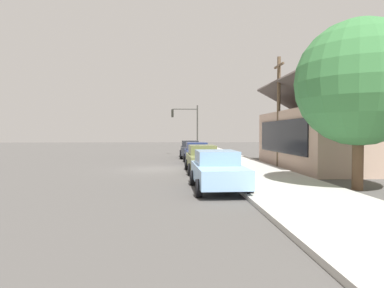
% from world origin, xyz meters
% --- Properties ---
extents(ground_plane, '(120.00, 120.00, 0.00)m').
position_xyz_m(ground_plane, '(0.00, 0.00, 0.00)').
color(ground_plane, '#4C4947').
extents(sidewalk_curb, '(60.00, 4.20, 0.16)m').
position_xyz_m(sidewalk_curb, '(0.00, 5.60, 0.08)').
color(sidewalk_curb, '#B2AFA8').
rests_on(sidewalk_curb, ground).
extents(car_charcoal, '(4.79, 2.03, 1.59)m').
position_xyz_m(car_charcoal, '(-9.76, 2.64, 0.82)').
color(car_charcoal, '#2D3035').
rests_on(car_charcoal, ground).
extents(car_navy, '(4.46, 1.98, 1.59)m').
position_xyz_m(car_navy, '(-3.98, 2.83, 0.81)').
color(car_navy, navy).
rests_on(car_navy, ground).
extents(car_olive, '(4.50, 2.00, 1.59)m').
position_xyz_m(car_olive, '(1.74, 2.73, 0.81)').
color(car_olive, olive).
rests_on(car_olive, ground).
extents(car_skyblue, '(4.53, 2.12, 1.59)m').
position_xyz_m(car_skyblue, '(7.91, 2.77, 0.82)').
color(car_skyblue, '#8CB7E0').
rests_on(car_skyblue, ground).
extents(storefront_building, '(11.68, 7.99, 5.97)m').
position_xyz_m(storefront_building, '(-0.27, 11.98, 2.05)').
color(storefront_building, tan).
rests_on(storefront_building, ground).
extents(shade_tree, '(5.10, 5.10, 6.91)m').
position_xyz_m(shade_tree, '(8.27, 8.48, 4.34)').
color(shade_tree, brown).
rests_on(shade_tree, ground).
extents(traffic_light_main, '(0.37, 2.79, 5.20)m').
position_xyz_m(traffic_light_main, '(-13.36, 2.54, 3.49)').
color(traffic_light_main, '#383833').
rests_on(traffic_light_main, ground).
extents(utility_pole_wooden, '(1.80, 0.24, 7.50)m').
position_xyz_m(utility_pole_wooden, '(-1.00, 8.20, 3.93)').
color(utility_pole_wooden, brown).
rests_on(utility_pole_wooden, ground).
extents(fire_hydrant_red, '(0.22, 0.22, 0.71)m').
position_xyz_m(fire_hydrant_red, '(-4.15, 4.20, 0.50)').
color(fire_hydrant_red, red).
rests_on(fire_hydrant_red, sidewalk_curb).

